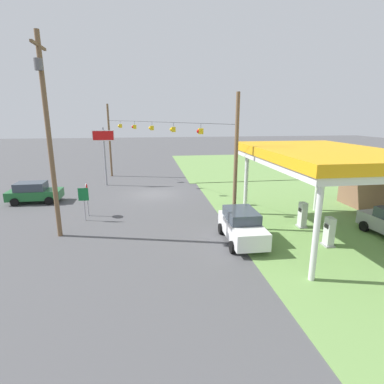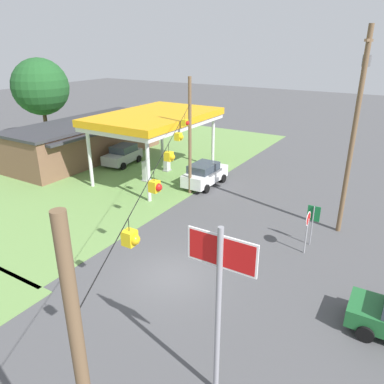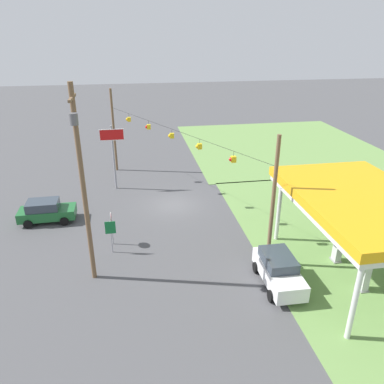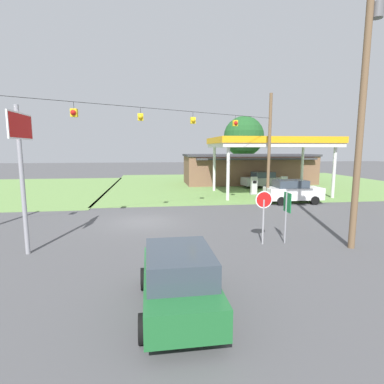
{
  "view_description": "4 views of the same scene",
  "coord_description": "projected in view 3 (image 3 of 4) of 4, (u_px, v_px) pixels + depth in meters",
  "views": [
    {
      "loc": [
        27.88,
        -0.42,
        7.25
      ],
      "look_at": [
        6.06,
        2.77,
        1.65
      ],
      "focal_mm": 28.0,
      "sensor_mm": 36.0,
      "label": 1
    },
    {
      "loc": [
        -12.9,
        -9.09,
        10.86
      ],
      "look_at": [
        3.79,
        1.13,
        2.99
      ],
      "focal_mm": 35.0,
      "sensor_mm": 36.0,
      "label": 2
    },
    {
      "loc": [
        29.27,
        -3.22,
        14.13
      ],
      "look_at": [
        2.25,
        1.27,
        2.13
      ],
      "focal_mm": 35.0,
      "sensor_mm": 36.0,
      "label": 3
    },
    {
      "loc": [
        0.65,
        -17.94,
        4.41
      ],
      "look_at": [
        3.32,
        2.5,
        1.42
      ],
      "focal_mm": 28.0,
      "sensor_mm": 36.0,
      "label": 4
    }
  ],
  "objects": [
    {
      "name": "stop_sign_overhead",
      "position": [
        113.0,
        145.0,
        34.26
      ],
      "size": [
        0.22,
        2.22,
        6.13
      ],
      "color": "gray",
      "rests_on": "ground"
    },
    {
      "name": "signal_span_gantry",
      "position": [
        172.0,
        152.0,
        30.68
      ],
      "size": [
        19.88,
        10.24,
        8.67
      ],
      "color": "brown",
      "rests_on": "ground"
    },
    {
      "name": "gas_station_canopy",
      "position": [
        362.0,
        203.0,
        21.43
      ],
      "size": [
        11.04,
        7.15,
        5.43
      ],
      "color": "silver",
      "rests_on": "ground"
    },
    {
      "name": "utility_pole_main",
      "position": [
        82.0,
        180.0,
        20.55
      ],
      "size": [
        2.2,
        0.44,
        11.73
      ],
      "color": "brown",
      "rests_on": "ground"
    },
    {
      "name": "car_on_crossroad",
      "position": [
        46.0,
        211.0,
        29.53
      ],
      "size": [
        2.17,
        4.35,
        1.78
      ],
      "rotation": [
        0.0,
        0.0,
        1.59
      ],
      "color": "#1E602D",
      "rests_on": "ground"
    },
    {
      "name": "car_at_pumps_front",
      "position": [
        279.0,
        270.0,
        22.2
      ],
      "size": [
        4.5,
        2.15,
        1.89
      ],
      "rotation": [
        0.0,
        0.0,
        -0.01
      ],
      "color": "white",
      "rests_on": "ground"
    },
    {
      "name": "fuel_pump_far",
      "position": [
        364.0,
        278.0,
        21.7
      ],
      "size": [
        0.71,
        0.56,
        1.73
      ],
      "color": "gray",
      "rests_on": "ground"
    },
    {
      "name": "ground_plane",
      "position": [
        173.0,
        205.0,
        32.6
      ],
      "size": [
        160.0,
        160.0,
        0.0
      ],
      "primitive_type": "plane",
      "color": "#4C4C4F"
    },
    {
      "name": "grass_verge_opposite_corner",
      "position": [
        279.0,
        145.0,
        49.45
      ],
      "size": [
        24.0,
        24.0,
        0.04
      ],
      "primitive_type": "cube",
      "color": "#6B934C",
      "rests_on": "ground"
    },
    {
      "name": "fuel_pump_near",
      "position": [
        337.0,
        250.0,
        24.45
      ],
      "size": [
        0.71,
        0.56,
        1.73
      ],
      "color": "gray",
      "rests_on": "ground"
    },
    {
      "name": "route_sign",
      "position": [
        111.0,
        231.0,
        25.04
      ],
      "size": [
        0.1,
        0.7,
        2.4
      ],
      "color": "gray",
      "rests_on": "ground"
    },
    {
      "name": "stop_sign_roadside",
      "position": [
        111.0,
        221.0,
        26.01
      ],
      "size": [
        0.8,
        0.08,
        2.5
      ],
      "rotation": [
        0.0,
        0.0,
        3.14
      ],
      "color": "#99999E",
      "rests_on": "ground"
    }
  ]
}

